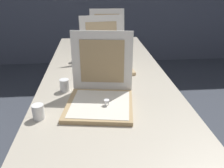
{
  "coord_description": "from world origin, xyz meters",
  "views": [
    {
      "loc": [
        -0.08,
        -0.72,
        1.34
      ],
      "look_at": [
        0.02,
        0.49,
        0.79
      ],
      "focal_mm": 37.25,
      "sensor_mm": 36.0,
      "label": 1
    }
  ],
  "objects_px": {
    "pizza_box_back": "(108,44)",
    "cup_white_far": "(76,57)",
    "cup_white_near_left": "(38,112)",
    "pizza_box_middle": "(106,60)",
    "cup_white_near_center": "(65,85)",
    "pizza_box_front": "(100,95)",
    "table": "(107,87)"
  },
  "relations": [
    {
      "from": "pizza_box_back",
      "to": "cup_white_near_center",
      "type": "xyz_separation_m",
      "value": [
        -0.32,
        -0.86,
        -0.01
      ]
    },
    {
      "from": "pizza_box_middle",
      "to": "cup_white_near_center",
      "type": "height_order",
      "value": "pizza_box_middle"
    },
    {
      "from": "table",
      "to": "cup_white_near_left",
      "type": "xyz_separation_m",
      "value": [
        -0.35,
        -0.42,
        0.08
      ]
    },
    {
      "from": "table",
      "to": "pizza_box_front",
      "type": "bearing_deg",
      "value": -100.09
    },
    {
      "from": "pizza_box_middle",
      "to": "cup_white_near_left",
      "type": "xyz_separation_m",
      "value": [
        -0.36,
        -0.69,
        -0.02
      ]
    },
    {
      "from": "pizza_box_front",
      "to": "pizza_box_back",
      "type": "bearing_deg",
      "value": 91.85
    },
    {
      "from": "table",
      "to": "cup_white_far",
      "type": "distance_m",
      "value": 0.47
    },
    {
      "from": "table",
      "to": "pizza_box_front",
      "type": "distance_m",
      "value": 0.32
    },
    {
      "from": "pizza_box_middle",
      "to": "pizza_box_back",
      "type": "xyz_separation_m",
      "value": [
        0.05,
        0.47,
        -0.0
      ]
    },
    {
      "from": "pizza_box_back",
      "to": "cup_white_near_left",
      "type": "distance_m",
      "value": 1.23
    },
    {
      "from": "pizza_box_middle",
      "to": "cup_white_far",
      "type": "relative_size",
      "value": 6.19
    },
    {
      "from": "pizza_box_middle",
      "to": "cup_white_near_left",
      "type": "height_order",
      "value": "pizza_box_middle"
    },
    {
      "from": "table",
      "to": "cup_white_near_center",
      "type": "bearing_deg",
      "value": -154.05
    },
    {
      "from": "pizza_box_front",
      "to": "cup_white_far",
      "type": "distance_m",
      "value": 0.72
    },
    {
      "from": "pizza_box_front",
      "to": "cup_white_near_left",
      "type": "bearing_deg",
      "value": -149.72
    },
    {
      "from": "cup_white_near_left",
      "to": "cup_white_near_center",
      "type": "height_order",
      "value": "same"
    },
    {
      "from": "pizza_box_back",
      "to": "cup_white_near_center",
      "type": "relative_size",
      "value": 6.35
    },
    {
      "from": "pizza_box_back",
      "to": "cup_white_far",
      "type": "relative_size",
      "value": 6.35
    },
    {
      "from": "cup_white_far",
      "to": "pizza_box_back",
      "type": "bearing_deg",
      "value": 49.88
    },
    {
      "from": "table",
      "to": "cup_white_near_left",
      "type": "bearing_deg",
      "value": -130.06
    },
    {
      "from": "pizza_box_back",
      "to": "cup_white_far",
      "type": "distance_m",
      "value": 0.44
    },
    {
      "from": "cup_white_near_left",
      "to": "cup_white_far",
      "type": "height_order",
      "value": "same"
    },
    {
      "from": "pizza_box_back",
      "to": "cup_white_near_left",
      "type": "height_order",
      "value": "pizza_box_back"
    },
    {
      "from": "cup_white_far",
      "to": "pizza_box_middle",
      "type": "bearing_deg",
      "value": -30.56
    },
    {
      "from": "pizza_box_back",
      "to": "pizza_box_middle",
      "type": "bearing_deg",
      "value": -93.29
    },
    {
      "from": "pizza_box_middle",
      "to": "cup_white_far",
      "type": "distance_m",
      "value": 0.27
    },
    {
      "from": "pizza_box_middle",
      "to": "pizza_box_back",
      "type": "relative_size",
      "value": 0.98
    },
    {
      "from": "cup_white_near_center",
      "to": "cup_white_far",
      "type": "relative_size",
      "value": 1.0
    },
    {
      "from": "pizza_box_back",
      "to": "cup_white_far",
      "type": "bearing_deg",
      "value": -127.64
    },
    {
      "from": "cup_white_near_left",
      "to": "cup_white_far",
      "type": "bearing_deg",
      "value": 80.97
    },
    {
      "from": "table",
      "to": "pizza_box_middle",
      "type": "height_order",
      "value": "pizza_box_middle"
    },
    {
      "from": "table",
      "to": "cup_white_near_left",
      "type": "relative_size",
      "value": 33.18
    }
  ]
}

